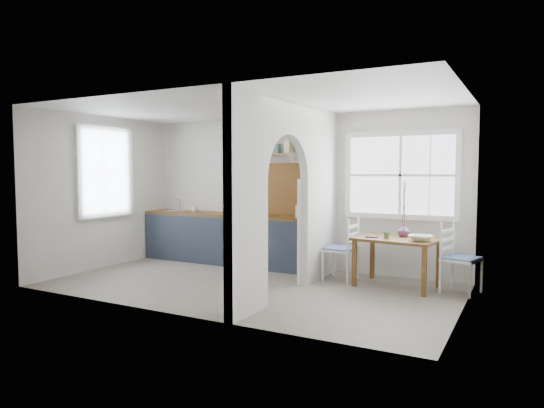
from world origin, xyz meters
The scene contains 26 objects.
floor centered at (0.00, 0.00, 0.00)m, with size 5.80×3.20×0.01m, color gray.
ceiling centered at (0.00, 0.00, 2.60)m, with size 5.80×3.20×0.01m, color beige.
walls centered at (0.00, 0.00, 1.30)m, with size 5.81×3.21×2.60m.
partition centered at (0.70, 0.06, 1.45)m, with size 0.12×3.20×2.60m.
kitchen_window centered at (-2.87, 0.00, 1.65)m, with size 0.10×1.16×1.50m, color white, non-canonical shape.
nook_window centered at (1.80, 1.56, 1.60)m, with size 1.76×0.10×1.30m, color white, non-canonical shape.
counter centered at (-1.13, 1.33, 0.46)m, with size 3.50×0.60×0.90m.
sink centered at (-2.43, 1.30, 0.89)m, with size 0.40×0.40×0.02m, color silver.
backsplash centered at (-0.20, 1.58, 1.35)m, with size 1.65×0.03×0.90m, color brown.
shelf centered at (-0.20, 1.49, 2.01)m, with size 1.75×0.20×0.21m.
pendant_lamp centered at (0.15, 1.15, 1.88)m, with size 0.26×0.26×0.16m, color #F0E5C7.
utensil_rail centered at (0.61, 0.90, 1.45)m, with size 0.02×0.02×0.50m, color silver.
dining_table centered at (1.91, 0.95, 0.35)m, with size 1.13×0.76×0.71m, color brown, non-canonical shape.
chair_left centered at (1.03, 1.02, 0.48)m, with size 0.44×0.44×0.97m, color silver, non-canonical shape.
chair_right centered at (2.77, 1.01, 0.49)m, with size 0.44×0.44×0.97m, color silver, non-canonical shape.
kettle centered at (0.24, 1.25, 1.02)m, with size 0.20×0.16×0.24m, color silver, non-canonical shape.
mug_a centered at (-1.93, 1.28, 0.95)m, with size 0.10×0.10×0.09m, color white.
mug_b centered at (-1.98, 1.34, 0.96)m, with size 0.14×0.14×0.11m, color white.
knife_block centered at (-1.25, 1.39, 1.00)m, with size 0.09×0.13×0.20m, color black.
jar centered at (-0.99, 1.44, 0.98)m, with size 0.11×0.11×0.17m, color #998B54.
towel_magenta centered at (0.58, 0.98, 0.28)m, with size 0.02×0.03×0.55m, color #D64298.
towel_orange centered at (0.58, 0.93, 0.25)m, with size 0.02×0.03×0.53m, color #C6741B.
bowl centered at (2.27, 0.83, 0.75)m, with size 0.32×0.32×0.08m, color white.
table_cup centered at (1.79, 0.85, 0.75)m, with size 0.10×0.10×0.09m, color #52774F.
plate centered at (1.56, 0.88, 0.72)m, with size 0.19×0.19×0.02m, color #292626.
vase centered at (1.96, 1.16, 0.80)m, with size 0.17×0.17×0.18m, color #723E7B.
Camera 1 is at (3.57, -5.96, 1.68)m, focal length 32.00 mm.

